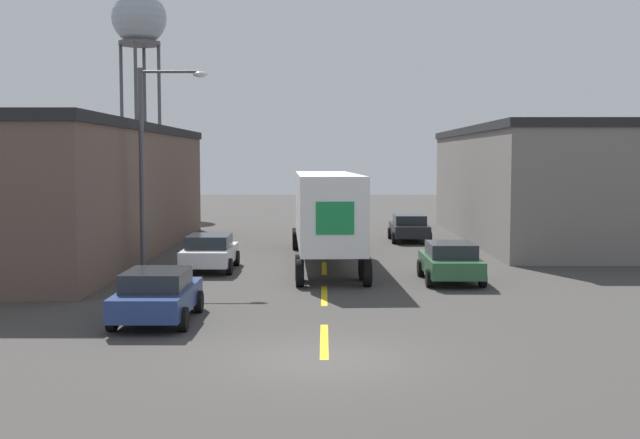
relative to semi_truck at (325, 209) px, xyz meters
The scene contains 11 objects.
ground_plane 16.61m from the semi_truck, 90.04° to the right, with size 160.00×160.00×0.00m, color #3D3A38.
road_centerline 8.45m from the semi_truck, 90.08° to the right, with size 0.20×16.72×0.01m.
warehouse_left 14.63m from the semi_truck, 167.50° to the left, with size 13.32×25.13×6.02m.
warehouse_right 15.43m from the semi_truck, 40.35° to the left, with size 8.32×22.06×6.14m.
semi_truck is the anchor object (origin of this frame).
parked_car_left_far 5.35m from the semi_truck, 153.62° to the right, with size 2.07×4.11×1.43m.
parked_car_right_mid 7.07m from the semi_truck, 48.59° to the right, with size 2.07×4.11×1.43m.
parked_car_right_far 10.17m from the semi_truck, 63.00° to the left, with size 2.07×4.11×1.43m.
parked_car_left_near 13.24m from the semi_truck, 110.40° to the right, with size 2.07×4.11×1.43m.
water_tower 38.88m from the semi_truck, 114.81° to the left, with size 4.50×4.50×18.29m.
street_lamp 7.78m from the semi_truck, 154.80° to the right, with size 2.67×0.32×7.91m.
Camera 1 is at (-0.00, -17.55, 4.49)m, focal length 45.00 mm.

